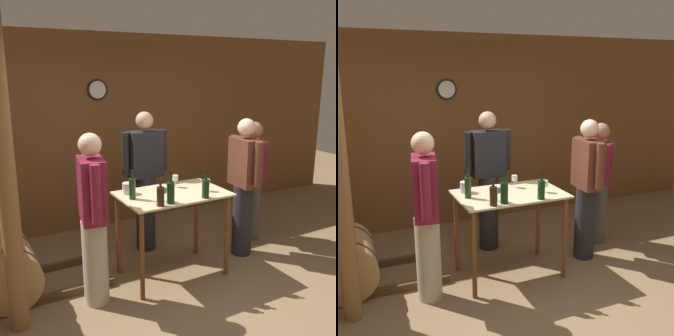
% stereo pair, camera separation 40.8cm
% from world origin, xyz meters
% --- Properties ---
extents(ground_plane, '(14.00, 14.00, 0.00)m').
position_xyz_m(ground_plane, '(0.00, 0.00, 0.00)').
color(ground_plane, brown).
extents(back_wall, '(8.40, 0.08, 2.70)m').
position_xyz_m(back_wall, '(-0.00, 2.55, 1.35)').
color(back_wall, brown).
rests_on(back_wall, ground_plane).
extents(tasting_table, '(1.13, 0.72, 0.94)m').
position_xyz_m(tasting_table, '(-0.00, 0.78, 0.76)').
color(tasting_table, beige).
rests_on(tasting_table, ground_plane).
extents(wooden_post, '(0.16, 0.16, 2.70)m').
position_xyz_m(wooden_post, '(-1.63, 0.61, 1.35)').
color(wooden_post, brown).
rests_on(wooden_post, ground_plane).
extents(wine_bottle_far_left, '(0.07, 0.07, 0.30)m').
position_xyz_m(wine_bottle_far_left, '(-0.45, 0.80, 1.06)').
color(wine_bottle_far_left, '#193819').
rests_on(wine_bottle_far_left, tasting_table).
extents(wine_bottle_left, '(0.07, 0.07, 0.26)m').
position_xyz_m(wine_bottle_left, '(-0.30, 0.48, 1.04)').
color(wine_bottle_left, black).
rests_on(wine_bottle_left, tasting_table).
extents(wine_bottle_center, '(0.08, 0.08, 0.31)m').
position_xyz_m(wine_bottle_center, '(-0.18, 0.50, 1.05)').
color(wine_bottle_center, black).
rests_on(wine_bottle_center, tasting_table).
extents(wine_bottle_right, '(0.08, 0.08, 0.27)m').
position_xyz_m(wine_bottle_right, '(0.21, 0.48, 1.04)').
color(wine_bottle_right, black).
rests_on(wine_bottle_right, tasting_table).
extents(wine_glass_near_left, '(0.07, 0.07, 0.15)m').
position_xyz_m(wine_glass_near_left, '(-0.22, 0.59, 1.05)').
color(wine_glass_near_left, silver).
rests_on(wine_glass_near_left, tasting_table).
extents(wine_glass_near_center, '(0.06, 0.06, 0.14)m').
position_xyz_m(wine_glass_near_center, '(0.13, 0.96, 1.04)').
color(wine_glass_near_center, silver).
rests_on(wine_glass_near_center, tasting_table).
extents(wine_glass_near_right, '(0.07, 0.07, 0.13)m').
position_xyz_m(wine_glass_near_right, '(0.35, 0.67, 1.03)').
color(wine_glass_near_right, silver).
rests_on(wine_glass_near_right, tasting_table).
extents(ice_bucket, '(0.12, 0.12, 0.12)m').
position_xyz_m(ice_bucket, '(-0.42, 0.99, 1.00)').
color(ice_bucket, silver).
rests_on(ice_bucket, tasting_table).
extents(person_host, '(0.34, 0.56, 1.57)m').
position_xyz_m(person_host, '(1.39, 1.13, 0.83)').
color(person_host, '#4C4742').
rests_on(person_host, ground_plane).
extents(person_visitor_with_scarf, '(0.29, 0.58, 1.66)m').
position_xyz_m(person_visitor_with_scarf, '(-0.91, 0.66, 0.88)').
color(person_visitor_with_scarf, '#B7AD93').
rests_on(person_visitor_with_scarf, ground_plane).
extents(person_visitor_bearded, '(0.59, 0.24, 1.73)m').
position_xyz_m(person_visitor_bearded, '(0.03, 1.51, 0.92)').
color(person_visitor_bearded, '#232328').
rests_on(person_visitor_bearded, ground_plane).
extents(person_visitor_near_door, '(0.25, 0.59, 1.67)m').
position_xyz_m(person_visitor_near_door, '(0.99, 0.82, 0.88)').
color(person_visitor_near_door, '#232328').
rests_on(person_visitor_near_door, ground_plane).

